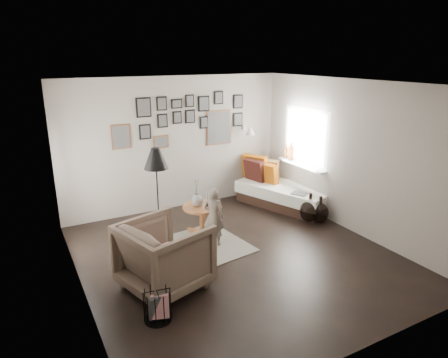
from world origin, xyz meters
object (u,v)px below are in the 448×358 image
magazine_basket (158,305)px  demijohn_small (320,213)px  pedestal_table (203,221)px  demijohn_large (310,211)px  child (214,217)px  daybed (281,191)px  floor_lamp (156,162)px  vase (197,198)px  armchair (164,256)px

magazine_basket → demijohn_small: size_ratio=0.77×
pedestal_table → demijohn_large: bearing=-12.6°
pedestal_table → magazine_basket: pedestal_table is taller
child → daybed: bearing=-108.7°
daybed → demijohn_small: size_ratio=4.17×
floor_lamp → child: 1.26m
pedestal_table → vase: 0.44m
vase → armchair: (-1.06, -1.26, -0.21)m
child → demijohn_small: bearing=-137.2°
demijohn_small → pedestal_table: bearing=165.2°
armchair → demijohn_large: (3.12, 0.80, -0.25)m
floor_lamp → magazine_basket: (-0.68, -1.83, -1.20)m
vase → demijohn_small: vase is taller
daybed → floor_lamp: floor_lamp is taller
vase → daybed: vase is taller
demijohn_large → demijohn_small: demijohn_large is taller
pedestal_table → floor_lamp: size_ratio=0.41×
daybed → magazine_basket: bearing=-165.7°
armchair → child: bearing=-71.0°
vase → magazine_basket: size_ratio=1.23×
demijohn_large → demijohn_small: (0.14, -0.12, -0.02)m
vase → armchair: size_ratio=0.47×
demijohn_small → child: 2.15m
magazine_basket → demijohn_large: 3.73m
pedestal_table → demijohn_small: 2.20m
vase → child: bearing=-80.6°
demijohn_large → child: 2.01m
armchair → floor_lamp: bearing=-32.9°
demijohn_large → demijohn_small: 0.19m
demijohn_small → daybed: bearing=94.8°
pedestal_table → magazine_basket: bearing=-128.4°
magazine_basket → demijohn_large: size_ratio=0.70×
vase → daybed: size_ratio=0.23×
daybed → child: (-2.04, -0.95, 0.19)m
armchair → magazine_basket: armchair is taller
demijohn_large → child: size_ratio=0.57×
vase → child: 0.49m
armchair → demijohn_small: 3.34m
armchair → child: 1.39m
vase → demijohn_large: 2.16m
pedestal_table → daybed: daybed is taller
daybed → magazine_basket: daybed is taller
child → demijohn_large: bearing=-134.0°
armchair → child: (1.14, 0.81, 0.02)m
armchair → vase: bearing=-56.6°
demijohn_small → demijohn_large: bearing=139.3°
child → armchair: bearing=81.7°
daybed → demijohn_large: 0.97m
pedestal_table → magazine_basket: size_ratio=1.72×
floor_lamp → demijohn_large: (2.77, -0.42, -1.18)m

